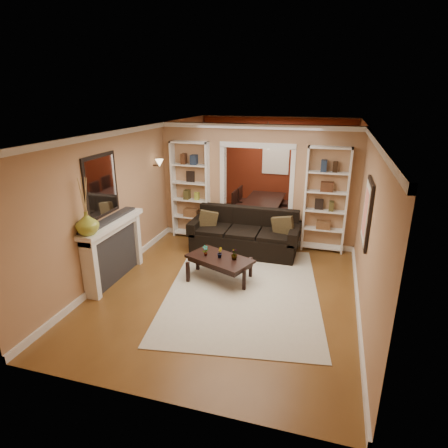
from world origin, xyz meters
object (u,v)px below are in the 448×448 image
(coffee_table, at_px, (220,268))
(dining_table, at_px, (265,210))
(bookshelf_left, at_px, (191,190))
(bookshelf_right, at_px, (326,200))
(fireplace, at_px, (115,251))
(sofa, at_px, (244,232))

(coffee_table, xyz_separation_m, dining_table, (0.18, 3.64, 0.08))
(coffee_table, distance_m, bookshelf_left, 2.57)
(bookshelf_left, bearing_deg, bookshelf_right, 0.00)
(bookshelf_left, relative_size, fireplace, 1.35)
(sofa, height_order, bookshelf_right, bookshelf_right)
(bookshelf_left, xyz_separation_m, bookshelf_right, (3.10, 0.00, 0.00))
(sofa, xyz_separation_m, bookshelf_right, (1.64, 0.58, 0.69))
(sofa, height_order, bookshelf_left, bookshelf_left)
(bookshelf_left, bearing_deg, sofa, -21.70)
(coffee_table, bearing_deg, bookshelf_left, 145.72)
(sofa, bearing_deg, bookshelf_left, 158.30)
(sofa, distance_m, dining_table, 2.23)
(coffee_table, bearing_deg, bookshelf_right, 70.56)
(coffee_table, distance_m, dining_table, 3.64)
(bookshelf_right, bearing_deg, bookshelf_left, 180.00)
(fireplace, bearing_deg, sofa, 44.31)
(coffee_table, relative_size, fireplace, 0.70)
(fireplace, relative_size, dining_table, 0.98)
(bookshelf_left, bearing_deg, dining_table, 47.44)
(bookshelf_left, distance_m, bookshelf_right, 3.10)
(sofa, relative_size, fireplace, 1.39)
(dining_table, bearing_deg, bookshelf_left, 137.44)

